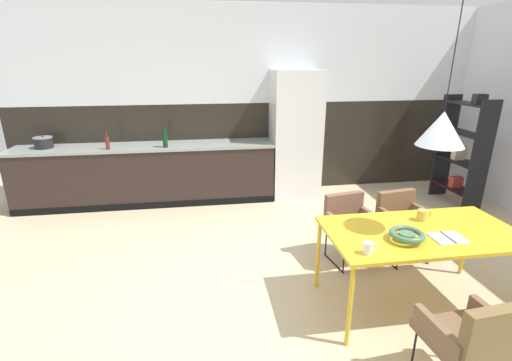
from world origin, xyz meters
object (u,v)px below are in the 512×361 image
Objects in this scene: bottle_oil_tall at (107,143)px; bottle_wine_green at (165,139)px; fruit_bowl at (407,235)px; armchair_far_side at (476,336)px; open_shelf_unit at (462,150)px; mug_short_terracotta at (368,248)px; armchair_facing_counter at (349,220)px; open_book at (448,238)px; refrigerator_column at (295,135)px; cooking_pot at (43,143)px; dining_table at (422,235)px; armchair_near_window at (402,216)px; pendant_lamp_over_table_near at (442,129)px; mug_dark_espresso at (422,215)px.

bottle_wine_green reaches higher than bottle_oil_tall.
bottle_wine_green reaches higher than fruit_bowl.
armchair_far_side is at bearing -59.67° from bottle_wine_green.
bottle_wine_green is at bearing -97.59° from open_shelf_unit.
mug_short_terracotta is 0.39× the size of bottle_wine_green.
bottle_wine_green reaches higher than armchair_facing_counter.
mug_short_terracotta is 3.99m from bottle_oil_tall.
open_shelf_unit reaches higher than open_book.
refrigerator_column is 7.68× the size of cooking_pot.
dining_table is 5.46× the size of bottle_wine_green.
armchair_facing_counter is 3.51m from bottle_oil_tall.
bottle_oil_tall is at bearing 129.75° from mug_short_terracotta.
refrigerator_column reaches higher than bottle_oil_tall.
bottle_wine_green reaches higher than armchair_near_window.
cooking_pot is at bearing 143.76° from pendant_lamp_over_table_near.
refrigerator_column is 1.42× the size of pendant_lamp_over_table_near.
armchair_far_side is at bearing -51.23° from bottle_oil_tall.
refrigerator_column is 1.18× the size of open_shelf_unit.
dining_table is 0.24m from mug_dark_espresso.
cooking_pot is at bearing 143.33° from open_book.
mug_short_terracotta reaches higher than armchair_facing_counter.
bottle_wine_green is (-1.74, 3.07, 0.25)m from mug_short_terracotta.
bottle_wine_green is 3.72m from pendant_lamp_over_table_near.
mug_dark_espresso is 0.08× the size of open_shelf_unit.
mug_short_terracotta is at bearing -170.30° from open_book.
mug_dark_espresso is at bearing 63.56° from armchair_near_window.
armchair_far_side reaches higher than armchair_facing_counter.
mug_short_terracotta is (-0.44, 0.66, 0.30)m from armchair_far_side.
fruit_bowl reaches higher than armchair_facing_counter.
bottle_oil_tall is (-2.54, 3.06, 0.22)m from mug_short_terracotta.
bottle_wine_green is 0.18× the size of open_shelf_unit.
cooking_pot is (-4.12, 2.99, 0.29)m from dining_table.
armchair_far_side is (0.09, -1.82, 0.03)m from armchair_facing_counter.
dining_table is at bearing 60.69° from armchair_near_window.
dining_table is 2.06× the size of armchair_far_side.
armchair_facing_counter is at bearing 107.39° from pendant_lamp_over_table_near.
armchair_facing_counter is at bearing 107.89° from dining_table.
fruit_bowl is 1.07× the size of open_book.
armchair_near_window is 2.19m from open_shelf_unit.
armchair_far_side is 1.22m from mug_dark_espresso.
cooking_pot is 1.76m from bottle_wine_green.
pendant_lamp_over_table_near is (0.37, -2.98, 0.64)m from refrigerator_column.
dining_table is at bearing 97.91° from armchair_facing_counter.
bottle_oil_tall reaches higher than armchair_far_side.
mug_short_terracotta is 0.07× the size of open_shelf_unit.
fruit_bowl reaches higher than armchair_far_side.
armchair_facing_counter is at bearing 73.07° from mug_short_terracotta.
armchair_facing_counter is 0.92× the size of armchair_far_side.
cooking_pot is (-3.75, 0.04, -0.01)m from refrigerator_column.
dining_table is 6.33× the size of cooking_pot.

